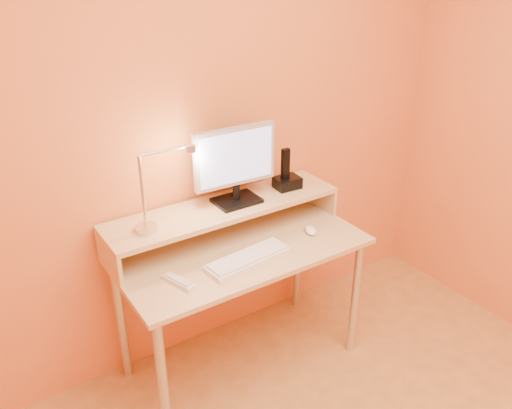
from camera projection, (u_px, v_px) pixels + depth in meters
wall_back at (204, 124)px, 2.48m from camera, size 3.00×0.04×2.50m
desk_leg_fl at (163, 385)px, 2.19m from camera, size 0.04×0.04×0.69m
desk_leg_fr at (355, 298)px, 2.73m from camera, size 0.04×0.04×0.69m
desk_leg_bl at (121, 321)px, 2.56m from camera, size 0.04×0.04×0.69m
desk_leg_br at (298, 256)px, 3.10m from camera, size 0.04×0.04×0.69m
desk_lower at (241, 249)px, 2.48m from camera, size 1.20×0.60×0.02m
shelf_riser_left at (109, 257)px, 2.27m from camera, size 0.02×0.30×0.14m
shelf_riser_right at (317, 194)px, 2.85m from camera, size 0.02×0.30×0.14m
desk_shelf at (224, 208)px, 2.53m from camera, size 1.20×0.30×0.02m
monitor_foot at (237, 200)px, 2.55m from camera, size 0.22×0.16×0.02m
monitor_neck at (237, 192)px, 2.53m from camera, size 0.04×0.04×0.07m
monitor_panel at (235, 156)px, 2.46m from camera, size 0.42×0.06×0.29m
monitor_back at (232, 155)px, 2.47m from camera, size 0.38×0.03×0.24m
monitor_screen at (237, 158)px, 2.44m from camera, size 0.38×0.02×0.25m
lamp_base at (146, 228)px, 2.29m from camera, size 0.10×0.10×0.02m
lamp_post at (142, 192)px, 2.21m from camera, size 0.01×0.01×0.33m
lamp_arm at (165, 150)px, 2.19m from camera, size 0.24×0.01×0.01m
lamp_head at (191, 148)px, 2.26m from camera, size 0.04×0.04×0.03m
lamp_bulb at (191, 152)px, 2.27m from camera, size 0.03×0.03×0.00m
phone_dock at (287, 183)px, 2.69m from camera, size 0.14×0.11×0.06m
phone_handset at (285, 164)px, 2.64m from camera, size 0.04×0.03×0.16m
phone_led at (300, 184)px, 2.68m from camera, size 0.01×0.00×0.04m
keyboard at (248, 259)px, 2.36m from camera, size 0.43×0.17×0.02m
mouse at (311, 230)px, 2.59m from camera, size 0.09×0.11×0.03m
remote_control at (179, 282)px, 2.20m from camera, size 0.09×0.17×0.02m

